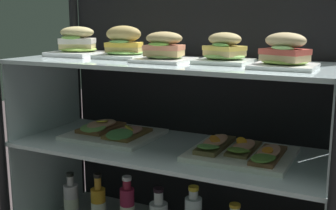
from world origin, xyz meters
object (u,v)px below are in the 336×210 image
object	(u,v)px
plated_roll_sandwich_near_left_corner	(285,54)
plated_roll_sandwich_center	(224,51)
plated_roll_sandwich_far_left	(124,46)
juice_bottle_back_center	(99,207)
open_sandwich_tray_far_left	(112,132)
juice_bottle_front_left_end	(71,200)
plated_roll_sandwich_mid_left	(165,50)
plated_roll_sandwich_right_of_center	(77,45)
open_sandwich_tray_left_of_center	(240,151)
juice_bottle_tucked_behind	(127,209)

from	to	relation	value
plated_roll_sandwich_near_left_corner	plated_roll_sandwich_center	bearing A→B (deg)	164.56
plated_roll_sandwich_far_left	plated_roll_sandwich_center	world-z (taller)	plated_roll_sandwich_far_left
plated_roll_sandwich_far_left	juice_bottle_back_center	bearing A→B (deg)	-153.21
open_sandwich_tray_far_left	juice_bottle_front_left_end	bearing A→B (deg)	-168.95
plated_roll_sandwich_mid_left	plated_roll_sandwich_center	xyz separation A→B (m)	(0.20, 0.04, -0.00)
plated_roll_sandwich_center	plated_roll_sandwich_near_left_corner	distance (m)	0.22
plated_roll_sandwich_near_left_corner	juice_bottle_back_center	xyz separation A→B (m)	(-0.71, 0.02, -0.64)
plated_roll_sandwich_far_left	plated_roll_sandwich_near_left_corner	xyz separation A→B (m)	(0.61, -0.08, -0.00)
juice_bottle_front_left_end	open_sandwich_tray_far_left	bearing A→B (deg)	11.05
plated_roll_sandwich_mid_left	juice_bottle_front_left_end	xyz separation A→B (m)	(-0.46, 0.03, -0.65)
plated_roll_sandwich_right_of_center	plated_roll_sandwich_near_left_corner	distance (m)	0.84
plated_roll_sandwich_right_of_center	open_sandwich_tray_left_of_center	size ratio (longest dim) A/B	0.57
plated_roll_sandwich_mid_left	juice_bottle_back_center	xyz separation A→B (m)	(-0.31, 0.01, -0.64)
plated_roll_sandwich_near_left_corner	juice_bottle_back_center	bearing A→B (deg)	178.16
plated_roll_sandwich_right_of_center	plated_roll_sandwich_near_left_corner	size ratio (longest dim) A/B	1.05
plated_roll_sandwich_far_left	open_sandwich_tray_left_of_center	size ratio (longest dim) A/B	0.52
plated_roll_sandwich_right_of_center	plated_roll_sandwich_mid_left	size ratio (longest dim) A/B	1.07
plated_roll_sandwich_center	juice_bottle_front_left_end	world-z (taller)	plated_roll_sandwich_center
open_sandwich_tray_left_of_center	plated_roll_sandwich_center	bearing A→B (deg)	177.24
plated_roll_sandwich_center	juice_bottle_front_left_end	size ratio (longest dim) A/B	0.86
plated_roll_sandwich_right_of_center	plated_roll_sandwich_mid_left	xyz separation A→B (m)	(0.43, -0.07, -0.00)
plated_roll_sandwich_mid_left	juice_bottle_front_left_end	bearing A→B (deg)	176.84
open_sandwich_tray_far_left	juice_bottle_back_center	size ratio (longest dim) A/B	1.49
open_sandwich_tray_left_of_center	juice_bottle_back_center	xyz separation A→B (m)	(-0.57, -0.03, -0.31)
plated_roll_sandwich_right_of_center	juice_bottle_back_center	world-z (taller)	plated_roll_sandwich_right_of_center
plated_roll_sandwich_center	juice_bottle_tucked_behind	bearing A→B (deg)	-175.93
juice_bottle_back_center	juice_bottle_tucked_behind	xyz separation A→B (m)	(0.13, 0.01, 0.01)
open_sandwich_tray_far_left	plated_roll_sandwich_mid_left	bearing A→B (deg)	-13.30
open_sandwich_tray_far_left	juice_bottle_front_left_end	world-z (taller)	open_sandwich_tray_far_left
plated_roll_sandwich_mid_left	plated_roll_sandwich_near_left_corner	distance (m)	0.40
plated_roll_sandwich_far_left	open_sandwich_tray_far_left	xyz separation A→B (m)	(-0.06, 0.00, -0.34)
plated_roll_sandwich_near_left_corner	plated_roll_sandwich_right_of_center	bearing A→B (deg)	174.31
plated_roll_sandwich_center	juice_bottle_back_center	xyz separation A→B (m)	(-0.50, -0.03, -0.64)
open_sandwich_tray_far_left	juice_bottle_front_left_end	distance (m)	0.37
plated_roll_sandwich_far_left	juice_bottle_back_center	distance (m)	0.66
plated_roll_sandwich_right_of_center	open_sandwich_tray_left_of_center	distance (m)	0.77
plated_roll_sandwich_far_left	juice_bottle_front_left_end	distance (m)	0.70
juice_bottle_back_center	juice_bottle_tucked_behind	size ratio (longest dim) A/B	0.97
juice_bottle_front_left_end	plated_roll_sandwich_center	bearing A→B (deg)	1.65
plated_roll_sandwich_mid_left	plated_roll_sandwich_center	world-z (taller)	plated_roll_sandwich_mid_left
plated_roll_sandwich_far_left	juice_bottle_tucked_behind	distance (m)	0.64
plated_roll_sandwich_center	juice_bottle_tucked_behind	size ratio (longest dim) A/B	0.73
plated_roll_sandwich_near_left_corner	open_sandwich_tray_left_of_center	xyz separation A→B (m)	(-0.14, 0.05, -0.34)
plated_roll_sandwich_mid_left	plated_roll_sandwich_center	size ratio (longest dim) A/B	1.05
plated_roll_sandwich_right_of_center	plated_roll_sandwich_mid_left	world-z (taller)	plated_roll_sandwich_right_of_center
plated_roll_sandwich_far_left	open_sandwich_tray_left_of_center	distance (m)	0.58
plated_roll_sandwich_center	open_sandwich_tray_far_left	size ratio (longest dim) A/B	0.51
juice_bottle_back_center	plated_roll_sandwich_near_left_corner	bearing A→B (deg)	-1.84
plated_roll_sandwich_far_left	plated_roll_sandwich_mid_left	xyz separation A→B (m)	(0.21, -0.06, -0.00)
open_sandwich_tray_far_left	open_sandwich_tray_left_of_center	xyz separation A→B (m)	(0.53, -0.02, 0.00)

